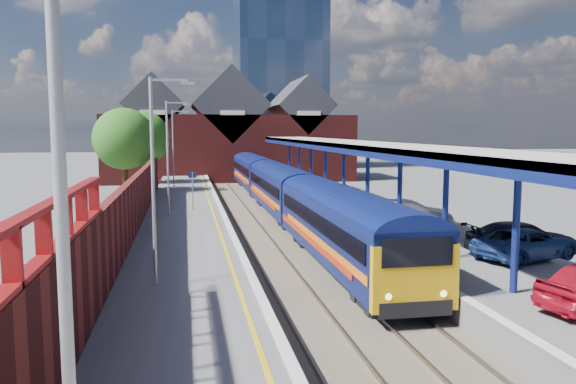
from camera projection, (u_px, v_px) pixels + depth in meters
name	position (u px, v px, depth m)	size (l,w,h in m)	color
ground	(257.00, 210.00, 43.87)	(240.00, 240.00, 0.00)	#5B5B5E
ballast_bed	(278.00, 233.00, 34.09)	(6.00, 76.00, 0.06)	#473D33
rails	(278.00, 231.00, 34.08)	(4.51, 76.00, 0.14)	slate
left_platform	(186.00, 228.00, 33.06)	(5.00, 76.00, 1.00)	#565659
right_platform	(372.00, 222.00, 35.11)	(6.00, 76.00, 1.00)	#565659
coping_left	(225.00, 218.00, 33.42)	(0.30, 76.00, 0.05)	silver
coping_right	(328.00, 215.00, 34.54)	(0.30, 76.00, 0.05)	silver
yellow_line	(215.00, 219.00, 33.31)	(0.14, 76.00, 0.01)	yellow
train	(266.00, 177.00, 49.27)	(2.87, 65.90, 3.45)	#0B164F
canopy	(356.00, 145.00, 36.40)	(4.50, 52.00, 4.48)	navy
lamp_post_a	(80.00, 274.00, 5.03)	(1.48, 0.18, 7.00)	#A5A8AA
lamp_post_b	(157.00, 168.00, 18.72)	(1.48, 0.18, 7.00)	#A5A8AA
lamp_post_c	(170.00, 151.00, 34.36)	(1.48, 0.18, 7.00)	#A5A8AA
lamp_post_d	(175.00, 144.00, 50.00)	(1.48, 0.18, 7.00)	#A5A8AA
platform_sign	(193.00, 184.00, 36.81)	(0.55, 0.08, 2.50)	#A5A8AA
brick_wall	(128.00, 212.00, 26.06)	(0.35, 50.00, 3.86)	#5D1B18
station_building	(229.00, 136.00, 70.64)	(30.00, 12.12, 13.78)	#5D1B18
glass_tower	(278.00, 45.00, 92.30)	(14.20, 14.20, 40.30)	#49647E
tree_near	(126.00, 141.00, 47.20)	(5.20, 5.20, 8.10)	#382314
tree_far	(145.00, 139.00, 55.20)	(5.20, 5.20, 8.10)	#382314
parked_car_silver	(409.00, 214.00, 30.28)	(1.57, 4.51, 1.49)	silver
parked_car_dark	(522.00, 239.00, 23.65)	(1.97, 4.84, 1.40)	black
parked_car_blue	(526.00, 243.00, 22.91)	(2.16, 4.69, 1.30)	navy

